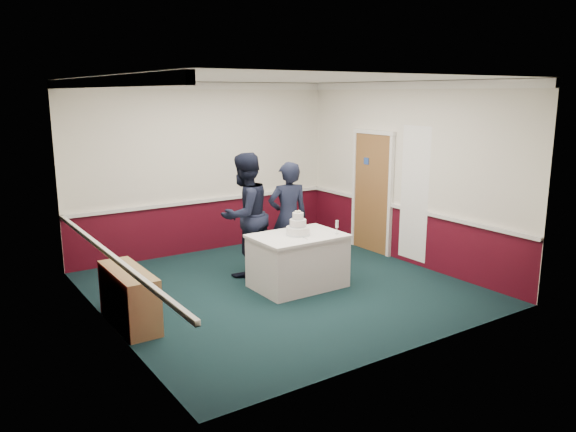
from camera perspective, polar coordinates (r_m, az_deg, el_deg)
ground at (r=8.33m, az=-0.64°, el=-7.32°), size 5.00×5.00×0.00m
room_shell at (r=8.44m, az=-2.51°, el=6.65°), size 5.00×5.00×3.00m
sideboard at (r=7.25m, az=-15.81°, el=-7.93°), size 0.41×1.20×0.70m
cake_table at (r=8.27m, az=1.00°, el=-4.54°), size 1.32×0.92×0.79m
wedding_cake at (r=8.14m, az=1.02°, el=-1.17°), size 0.35×0.35×0.36m
cake_knife at (r=7.99m, az=1.66°, el=-2.23°), size 0.05×0.22×0.00m
champagne_flute at (r=8.21m, az=5.00°, el=-0.91°), size 0.05×0.05×0.21m
person_man at (r=8.72m, az=-4.41°, el=0.12°), size 1.12×0.99×1.93m
person_woman at (r=8.82m, az=0.01°, el=-0.19°), size 0.73×0.58×1.78m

